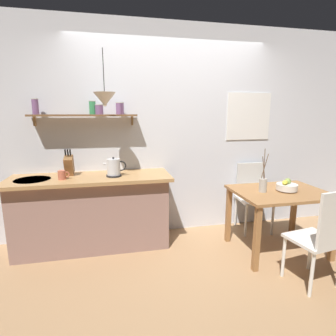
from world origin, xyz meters
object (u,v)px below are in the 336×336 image
object	(u,v)px
dining_chair_far	(252,193)
knife_block	(69,165)
fruit_bowl	(287,186)
electric_kettle	(114,168)
dining_chair_near	(322,235)
twig_vase	(263,184)
coffee_mug_by_sink	(62,175)
dining_table	(280,200)
pendant_lamp	(105,99)

from	to	relation	value
dining_chair_far	knife_block	size ratio (longest dim) A/B	2.91
fruit_bowl	electric_kettle	bearing A→B (deg)	165.64
knife_block	dining_chair_near	bearing A→B (deg)	-29.82
electric_kettle	dining_chair_far	bearing A→B (deg)	5.36
knife_block	electric_kettle	bearing A→B (deg)	-16.81
dining_chair_near	twig_vase	distance (m)	0.79
fruit_bowl	twig_vase	size ratio (longest dim) A/B	0.48
knife_block	fruit_bowl	bearing A→B (deg)	-14.88
fruit_bowl	electric_kettle	xyz separation A→B (m)	(-1.91, 0.49, 0.20)
dining_chair_near	dining_chair_far	distance (m)	1.35
fruit_bowl	electric_kettle	size ratio (longest dim) A/B	0.90
coffee_mug_by_sink	dining_chair_near	bearing A→B (deg)	-25.72
twig_vase	fruit_bowl	bearing A→B (deg)	-4.83
electric_kettle	knife_block	bearing A→B (deg)	163.19
twig_vase	electric_kettle	bearing A→B (deg)	164.03
twig_vase	electric_kettle	world-z (taller)	twig_vase
dining_table	pendant_lamp	xyz separation A→B (m)	(-1.91, 0.39, 1.12)
fruit_bowl	coffee_mug_by_sink	world-z (taller)	coffee_mug_by_sink
coffee_mug_by_sink	fruit_bowl	bearing A→B (deg)	-10.45
pendant_lamp	dining_table	bearing A→B (deg)	-11.65
dining_chair_near	knife_block	bearing A→B (deg)	150.18
dining_table	pendant_lamp	distance (m)	2.24
electric_kettle	dining_chair_near	bearing A→B (deg)	-33.00
electric_kettle	pendant_lamp	bearing A→B (deg)	-129.19
electric_kettle	coffee_mug_by_sink	distance (m)	0.56
dining_chair_near	coffee_mug_by_sink	size ratio (longest dim) A/B	7.75
fruit_bowl	coffee_mug_by_sink	xyz separation A→B (m)	(-2.46, 0.45, 0.15)
dining_table	twig_vase	bearing A→B (deg)	177.10
twig_vase	pendant_lamp	size ratio (longest dim) A/B	0.83
dining_table	knife_block	world-z (taller)	knife_block
electric_kettle	knife_block	size ratio (longest dim) A/B	0.82
electric_kettle	coffee_mug_by_sink	xyz separation A→B (m)	(-0.56, -0.03, -0.05)
dining_table	dining_chair_far	xyz separation A→B (m)	(0.03, 0.65, -0.11)
knife_block	pendant_lamp	distance (m)	0.89
fruit_bowl	electric_kettle	world-z (taller)	electric_kettle
electric_kettle	knife_block	distance (m)	0.53
coffee_mug_by_sink	pendant_lamp	world-z (taller)	pendant_lamp
electric_kettle	pendant_lamp	world-z (taller)	pendant_lamp
dining_table	electric_kettle	distance (m)	1.93
dining_chair_near	knife_block	distance (m)	2.71
dining_chair_far	twig_vase	size ratio (longest dim) A/B	1.88
fruit_bowl	coffee_mug_by_sink	size ratio (longest dim) A/B	1.89
dining_chair_far	coffee_mug_by_sink	bearing A→B (deg)	-175.09
coffee_mug_by_sink	pendant_lamp	xyz separation A→B (m)	(0.49, -0.05, 0.81)
dining_table	twig_vase	distance (m)	0.29
knife_block	pendant_lamp	size ratio (longest dim) A/B	0.54
dining_chair_near	electric_kettle	xyz separation A→B (m)	(-1.80, 1.17, 0.46)
dining_chair_near	pendant_lamp	world-z (taller)	pendant_lamp
dining_chair_far	electric_kettle	distance (m)	1.93
dining_chair_far	twig_vase	distance (m)	0.75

